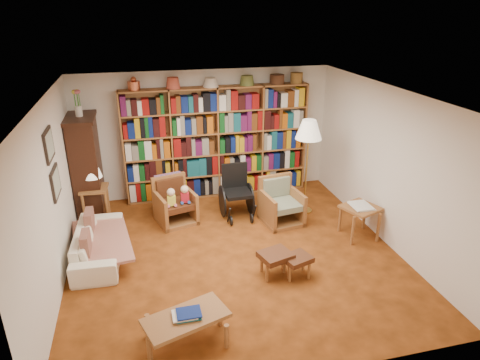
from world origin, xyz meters
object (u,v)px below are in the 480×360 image
object	(u,v)px
armchair_sage	(280,205)
floor_lamp	(309,133)
side_table_papers	(360,211)
side_table_lamp	(95,196)
armchair_leather	(175,203)
wheelchair	(236,193)
sofa	(99,243)
footstool_a	(275,257)
coffee_table	(186,320)
footstool_b	(297,260)

from	to	relation	value
armchair_sage	floor_lamp	xyz separation A→B (m)	(0.56, 0.23, 1.22)
floor_lamp	side_table_papers	xyz separation A→B (m)	(0.53, -1.10, -1.06)
side_table_lamp	armchair_leather	bearing A→B (deg)	-12.39
side_table_lamp	side_table_papers	xyz separation A→B (m)	(4.30, -1.64, -0.03)
armchair_sage	wheelchair	size ratio (longest dim) A/B	0.84
armchair_sage	floor_lamp	size ratio (longest dim) A/B	0.46
sofa	wheelchair	size ratio (longest dim) A/B	1.71
floor_lamp	footstool_a	size ratio (longest dim) A/B	3.39
coffee_table	floor_lamp	bearing A→B (deg)	47.76
armchair_sage	wheelchair	xyz separation A→B (m)	(-0.71, 0.41, 0.13)
side_table_lamp	floor_lamp	xyz separation A→B (m)	(3.77, -0.54, 1.04)
side_table_lamp	armchair_leather	size ratio (longest dim) A/B	0.79
floor_lamp	coffee_table	xyz separation A→B (m)	(-2.58, -2.84, -1.21)
armchair_sage	side_table_papers	xyz separation A→B (m)	(1.09, -0.87, 0.16)
sofa	armchair_sage	size ratio (longest dim) A/B	2.04
footstool_a	footstool_b	distance (m)	0.31
armchair_sage	floor_lamp	distance (m)	1.36
sofa	wheelchair	distance (m)	2.56
sofa	armchair_sage	xyz separation A→B (m)	(3.11, 0.49, 0.07)
coffee_table	side_table_lamp	bearing A→B (deg)	109.30
footstool_b	side_table_papers	bearing A→B (deg)	30.23
armchair_leather	footstool_a	world-z (taller)	armchair_leather
sofa	side_table_papers	distance (m)	4.22
armchair_sage	footstool_b	bearing A→B (deg)	-100.69
side_table_lamp	armchair_sage	world-z (taller)	armchair_sage
side_table_papers	footstool_a	distance (m)	1.87
floor_lamp	wheelchair	bearing A→B (deg)	172.06
sofa	footstool_b	distance (m)	3.04
wheelchair	side_table_lamp	bearing A→B (deg)	171.68
side_table_papers	sofa	bearing A→B (deg)	174.80
side_table_papers	footstool_b	xyz separation A→B (m)	(-1.41, -0.82, -0.20)
wheelchair	footstool_a	distance (m)	2.01
armchair_leather	coffee_table	xyz separation A→B (m)	(-0.19, -3.08, -0.02)
wheelchair	footstool_a	world-z (taller)	wheelchair
armchair_leather	side_table_lamp	bearing A→B (deg)	167.61
armchair_leather	floor_lamp	bearing A→B (deg)	-5.73
armchair_leather	footstool_b	bearing A→B (deg)	-54.96
sofa	armchair_leather	size ratio (longest dim) A/B	2.00
sofa	armchair_leather	xyz separation A→B (m)	(1.27, 0.95, 0.10)
sofa	floor_lamp	size ratio (longest dim) A/B	0.93
coffee_table	footstool_a	bearing A→B (deg)	35.76
armchair_leather	footstool_b	size ratio (longest dim) A/B	1.78
sofa	wheelchair	world-z (taller)	wheelchair
footstool_b	coffee_table	bearing A→B (deg)	-151.53
armchair_sage	footstool_a	xyz separation A→B (m)	(-0.62, -1.60, -0.01)
wheelchair	side_table_papers	world-z (taller)	wheelchair
footstool_b	side_table_lamp	bearing A→B (deg)	139.57
armchair_sage	wheelchair	bearing A→B (deg)	150.34
armchair_sage	side_table_papers	distance (m)	1.40
side_table_papers	wheelchair	bearing A→B (deg)	144.80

